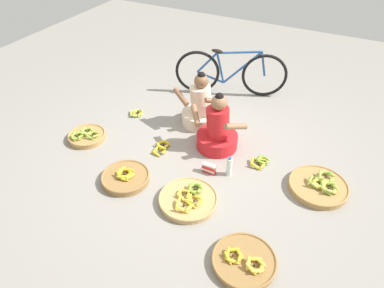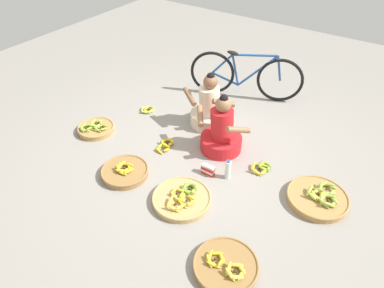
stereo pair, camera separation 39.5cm
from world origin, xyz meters
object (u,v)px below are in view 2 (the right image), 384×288
object	(u,v)px
loose_bananas_back_left	(165,145)
water_bottle	(228,170)
bicycle_leaning	(245,76)
loose_bananas_near_vendor	(262,167)
vendor_woman_front	(221,133)
banana_basket_near_bicycle	(226,266)
banana_basket_mid_left	(182,198)
banana_basket_front_right	(96,128)
banana_basket_back_right	(318,198)
vendor_woman_behind	(209,109)
packet_carton_stack	(208,170)
banana_basket_mid_right	(125,171)
loose_bananas_back_center	(147,110)

from	to	relation	value
loose_bananas_back_left	water_bottle	bearing A→B (deg)	-3.30
bicycle_leaning	loose_bananas_near_vendor	distance (m)	1.73
vendor_woman_front	banana_basket_near_bicycle	xyz separation A→B (m)	(0.90, -1.45, -0.21)
banana_basket_near_bicycle	water_bottle	size ratio (longest dim) A/B	2.27
vendor_woman_front	banana_basket_mid_left	distance (m)	1.04
banana_basket_front_right	water_bottle	size ratio (longest dim) A/B	1.88
banana_basket_near_bicycle	banana_basket_back_right	bearing A→B (deg)	71.79
vendor_woman_behind	banana_basket_near_bicycle	size ratio (longest dim) A/B	1.32
vendor_woman_front	packet_carton_stack	size ratio (longest dim) A/B	4.54
banana_basket_near_bicycle	packet_carton_stack	xyz separation A→B (m)	(-0.78, 0.96, 0.02)
banana_basket_near_bicycle	loose_bananas_back_left	world-z (taller)	banana_basket_near_bicycle
banana_basket_mid_right	loose_bananas_back_center	distance (m)	1.36
packet_carton_stack	banana_basket_front_right	bearing A→B (deg)	-175.66
banana_basket_near_bicycle	banana_basket_mid_right	bearing A→B (deg)	165.45
vendor_woman_front	loose_bananas_near_vendor	xyz separation A→B (m)	(0.61, -0.07, -0.22)
vendor_woman_behind	banana_basket_front_right	xyz separation A→B (m)	(-1.17, -1.01, -0.20)
packet_carton_stack	banana_basket_mid_left	bearing A→B (deg)	-90.24
banana_basket_mid_right	banana_basket_mid_left	distance (m)	0.79
bicycle_leaning	banana_basket_back_right	world-z (taller)	bicycle_leaning
banana_basket_near_bicycle	loose_bananas_near_vendor	xyz separation A→B (m)	(-0.29, 1.38, -0.01)
packet_carton_stack	banana_basket_mid_right	bearing A→B (deg)	-145.25
loose_bananas_near_vendor	packet_carton_stack	size ratio (longest dim) A/B	1.54
banana_basket_mid_left	loose_bananas_back_center	world-z (taller)	banana_basket_mid_left
loose_bananas_back_left	vendor_woman_behind	bearing A→B (deg)	75.90
banana_basket_near_bicycle	water_bottle	xyz separation A→B (m)	(-0.56, 1.03, 0.08)
vendor_woman_front	banana_basket_mid_left	size ratio (longest dim) A/B	1.23
banana_basket_mid_right	loose_bananas_near_vendor	xyz separation A→B (m)	(1.28, 0.97, -0.02)
banana_basket_near_bicycle	banana_basket_mid_left	xyz separation A→B (m)	(-0.79, 0.44, 0.00)
vendor_woman_behind	loose_bananas_near_vendor	world-z (taller)	vendor_woman_behind
banana_basket_mid_right	loose_bananas_back_left	xyz separation A→B (m)	(0.07, 0.67, -0.02)
banana_basket_mid_right	banana_basket_near_bicycle	world-z (taller)	banana_basket_mid_right
loose_bananas_near_vendor	banana_basket_near_bicycle	bearing A→B (deg)	-78.00
loose_bananas_back_left	loose_bananas_back_center	bearing A→B (deg)	144.43
banana_basket_mid_right	banana_basket_near_bicycle	bearing A→B (deg)	-14.55
banana_basket_mid_right	banana_basket_mid_left	world-z (taller)	banana_basket_mid_right
bicycle_leaning	banana_basket_near_bicycle	world-z (taller)	bicycle_leaning
banana_basket_near_bicycle	packet_carton_stack	size ratio (longest dim) A/B	3.44
banana_basket_front_right	vendor_woman_front	bearing A→B (deg)	21.41
vendor_woman_front	banana_basket_mid_left	world-z (taller)	vendor_woman_front
vendor_woman_behind	banana_basket_near_bicycle	distance (m)	2.27
banana_basket_mid_left	loose_bananas_back_left	size ratio (longest dim) A/B	1.97
vendor_woman_front	loose_bananas_back_left	xyz separation A→B (m)	(-0.60, -0.37, -0.22)
banana_basket_back_right	loose_bananas_back_center	size ratio (longest dim) A/B	2.94
vendor_woman_behind	banana_basket_back_right	world-z (taller)	vendor_woman_behind
bicycle_leaning	packet_carton_stack	world-z (taller)	bicycle_leaning
loose_bananas_near_vendor	vendor_woman_front	bearing A→B (deg)	173.69
banana_basket_near_bicycle	packet_carton_stack	distance (m)	1.24
vendor_woman_behind	banana_basket_mid_left	xyz separation A→B (m)	(0.53, -1.40, -0.20)
vendor_woman_behind	bicycle_leaning	bearing A→B (deg)	86.90
vendor_woman_behind	packet_carton_stack	distance (m)	1.04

